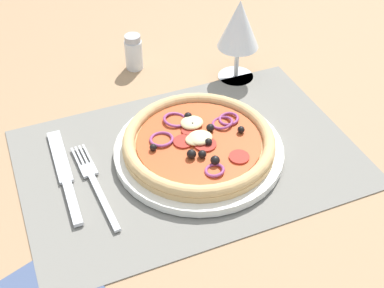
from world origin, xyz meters
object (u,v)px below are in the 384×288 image
Objects in this scene: plate at (199,151)px; fork at (94,181)px; pizza at (199,142)px; knife at (64,173)px; wine_glass at (239,27)px; pepper_shaker at (131,53)px.

plate is 16.11cm from fork.
plate is at bearing -107.52° from pizza.
pizza reaches higher than plate.
knife is (-19.63, 3.30, -2.11)cm from pizza.
wine_glass is at bearing -65.09° from fork.
knife is at bearing 170.31° from plate.
fork is 2.70× the size of pepper_shaker.
pizza is 20.02cm from knife.
plate is 1.73cm from pizza.
fork is at bearing 178.84° from pizza.
knife is at bearing -158.18° from wine_glass.
pizza is at bearing -130.43° from wine_glass.
knife is 2.99× the size of pepper_shaker.
wine_glass reaches higher than pepper_shaker.
knife is at bearing -126.77° from pepper_shaker.
pizza is 1.52× the size of wine_glass.
pizza is 23.42cm from wine_glass.
fork is 0.90× the size of knife.
wine_glass is (34.07, 13.64, 9.40)cm from knife.
plate is 1.12× the size of pizza.
wine_glass is at bearing 49.62° from plate.
fork is (-16.11, 0.33, -2.15)cm from pizza.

